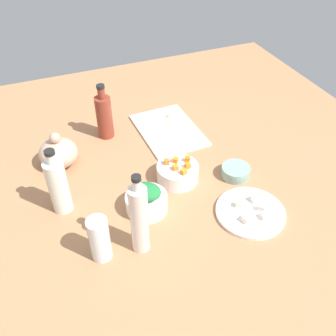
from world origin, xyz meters
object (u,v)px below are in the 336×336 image
object	(u,v)px
plate_tofu	(250,212)
bowl_carrots	(178,173)
bowl_greens	(147,203)
bottle_2	(139,219)
bowl_small_side	(236,172)
bottle_1	(104,116)
drinking_glass_0	(100,239)
cutting_board	(168,130)
teapot	(58,152)
bottle_0	(58,185)

from	to	relation	value
plate_tofu	bowl_carrots	bearing A→B (deg)	32.32
bowl_greens	bottle_2	distance (cm)	18.16
bowl_greens	bowl_small_side	size ratio (longest dim) A/B	1.34
bottle_1	drinking_glass_0	xyz separation A→B (cm)	(-57.82, 16.68, -2.07)
bowl_small_side	bowl_greens	bearing A→B (deg)	95.56
cutting_board	bowl_small_side	bearing A→B (deg)	-161.32
bowl_greens	plate_tofu	bearing A→B (deg)	-115.58
teapot	cutting_board	bearing A→B (deg)	-84.15
bowl_greens	drinking_glass_0	xyz separation A→B (cm)	(-12.58, 18.25, 4.58)
bowl_small_side	bottle_2	size ratio (longest dim) A/B	0.36
plate_tofu	bottle_2	distance (cm)	39.09
bowl_small_side	drinking_glass_0	bearing A→B (deg)	106.68
plate_tofu	teapot	bearing A→B (deg)	47.39
bottle_0	bottle_1	size ratio (longest dim) A/B	1.04
bowl_greens	bottle_0	bearing A→B (deg)	67.22
cutting_board	bottle_0	world-z (taller)	bottle_0
bowl_greens	bottle_0	size ratio (longest dim) A/B	0.57
cutting_board	bowl_greens	bearing A→B (deg)	148.91
plate_tofu	bottle_1	bearing A→B (deg)	28.21
teapot	bottle_0	bearing A→B (deg)	172.46
bowl_carrots	bowl_small_side	size ratio (longest dim) A/B	1.45
teapot	bottle_2	size ratio (longest dim) A/B	0.57
bowl_small_side	teapot	bearing A→B (deg)	62.01
cutting_board	teapot	size ratio (longest dim) A/B	2.04
bowl_carrots	bottle_1	world-z (taller)	bottle_1
bowl_carrots	bottle_2	xyz separation A→B (cm)	(-23.64, 21.85, 9.46)
teapot	drinking_glass_0	size ratio (longest dim) A/B	1.08
cutting_board	bowl_small_side	distance (cm)	37.18
plate_tofu	bottle_2	xyz separation A→B (cm)	(0.69, 37.25, 11.83)
plate_tofu	bowl_carrots	size ratio (longest dim) A/B	1.52
bottle_2	bottle_0	bearing A→B (deg)	37.18
bowl_carrots	drinking_glass_0	bearing A→B (deg)	123.74
bottle_0	bottle_2	size ratio (longest dim) A/B	0.85
cutting_board	teapot	xyz separation A→B (cm)	(-4.66, 45.55, 4.93)
bottle_2	bowl_greens	bearing A→B (deg)	-25.74
cutting_board	bottle_1	bearing A→B (deg)	75.10
cutting_board	bottle_0	xyz separation A→B (cm)	(-27.97, 48.64, 9.82)
bowl_greens	drinking_glass_0	size ratio (longest dim) A/B	0.92
bowl_greens	bottle_2	xyz separation A→B (cm)	(-13.93, 6.71, 9.54)
bowl_carrots	drinking_glass_0	size ratio (longest dim) A/B	1.00
bowl_greens	teapot	size ratio (longest dim) A/B	0.85
bottle_1	bottle_2	world-z (taller)	bottle_2
bottle_1	plate_tofu	bearing A→B (deg)	-151.79
teapot	drinking_glass_0	xyz separation A→B (cm)	(-46.54, -4.02, 2.04)
cutting_board	teapot	bearing A→B (deg)	95.85
bottle_0	drinking_glass_0	world-z (taller)	bottle_0
plate_tofu	bowl_small_side	bearing A→B (deg)	-14.47
bottle_1	drinking_glass_0	distance (cm)	60.21
plate_tofu	bottle_2	world-z (taller)	bottle_2
bowl_small_side	bottle_0	size ratio (longest dim) A/B	0.42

